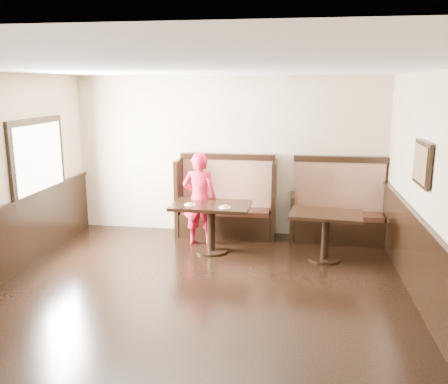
% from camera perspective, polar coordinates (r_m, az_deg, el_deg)
% --- Properties ---
extents(ground, '(7.00, 7.00, 0.00)m').
position_cam_1_polar(ground, '(5.58, -4.75, -15.44)').
color(ground, black).
rests_on(ground, ground).
extents(room_shell, '(7.00, 7.00, 7.00)m').
position_cam_1_polar(room_shell, '(5.63, -7.20, -7.79)').
color(room_shell, beige).
rests_on(room_shell, ground).
extents(booth_main, '(1.75, 0.72, 1.45)m').
position_cam_1_polar(booth_main, '(8.43, 0.29, -1.71)').
color(booth_main, black).
rests_on(booth_main, ground).
extents(booth_neighbor, '(1.65, 0.72, 1.45)m').
position_cam_1_polar(booth_neighbor, '(8.39, 13.60, -2.47)').
color(booth_neighbor, black).
rests_on(booth_neighbor, ground).
extents(table_main, '(1.25, 0.80, 0.79)m').
position_cam_1_polar(table_main, '(7.56, -1.57, -2.81)').
color(table_main, black).
rests_on(table_main, ground).
extents(table_neighbor, '(1.14, 0.82, 0.74)m').
position_cam_1_polar(table_neighbor, '(7.38, 12.12, -3.88)').
color(table_neighbor, black).
rests_on(table_neighbor, ground).
extents(child, '(0.57, 0.38, 1.56)m').
position_cam_1_polar(child, '(7.88, -2.95, -0.85)').
color(child, red).
rests_on(child, ground).
extents(pizza_plate_left, '(0.18, 0.18, 0.03)m').
position_cam_1_polar(pizza_plate_left, '(7.46, -4.12, -1.47)').
color(pizza_plate_left, white).
rests_on(pizza_plate_left, table_main).
extents(pizza_plate_right, '(0.19, 0.19, 0.03)m').
position_cam_1_polar(pizza_plate_right, '(7.28, 0.08, -1.79)').
color(pizza_plate_right, white).
rests_on(pizza_plate_right, table_main).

